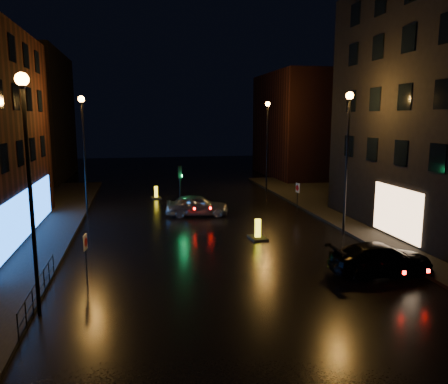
{
  "coord_description": "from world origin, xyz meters",
  "views": [
    {
      "loc": [
        -4.22,
        -17.53,
        6.93
      ],
      "look_at": [
        0.5,
        6.09,
        2.8
      ],
      "focal_mm": 35.0,
      "sensor_mm": 36.0,
      "label": 1
    }
  ],
  "objects_px": {
    "dark_sedan": "(381,259)",
    "bollard_far": "(156,196)",
    "traffic_signal": "(180,206)",
    "silver_hatchback": "(197,205)",
    "road_sign_right": "(298,190)",
    "road_sign_left": "(86,246)",
    "bollard_near": "(258,234)"
  },
  "relations": [
    {
      "from": "dark_sedan",
      "to": "bollard_far",
      "type": "xyz_separation_m",
      "value": [
        -9.05,
        20.64,
        -0.46
      ]
    },
    {
      "from": "silver_hatchback",
      "to": "road_sign_left",
      "type": "xyz_separation_m",
      "value": [
        -6.35,
        -11.52,
        0.76
      ]
    },
    {
      "from": "road_sign_left",
      "to": "road_sign_right",
      "type": "bearing_deg",
      "value": 47.67
    },
    {
      "from": "bollard_near",
      "to": "dark_sedan",
      "type": "bearing_deg",
      "value": -63.1
    },
    {
      "from": "road_sign_left",
      "to": "silver_hatchback",
      "type": "bearing_deg",
      "value": 69.47
    },
    {
      "from": "bollard_far",
      "to": "road_sign_right",
      "type": "relative_size",
      "value": 0.59
    },
    {
      "from": "bollard_far",
      "to": "road_sign_left",
      "type": "bearing_deg",
      "value": -105.92
    },
    {
      "from": "traffic_signal",
      "to": "silver_hatchback",
      "type": "height_order",
      "value": "traffic_signal"
    },
    {
      "from": "traffic_signal",
      "to": "road_sign_left",
      "type": "height_order",
      "value": "traffic_signal"
    },
    {
      "from": "traffic_signal",
      "to": "dark_sedan",
      "type": "relative_size",
      "value": 0.73
    },
    {
      "from": "traffic_signal",
      "to": "road_sign_right",
      "type": "bearing_deg",
      "value": -10.14
    },
    {
      "from": "silver_hatchback",
      "to": "road_sign_right",
      "type": "relative_size",
      "value": 2.05
    },
    {
      "from": "silver_hatchback",
      "to": "bollard_near",
      "type": "xyz_separation_m",
      "value": [
        2.62,
        -6.67,
        -0.5
      ]
    },
    {
      "from": "silver_hatchback",
      "to": "dark_sedan",
      "type": "relative_size",
      "value": 0.93
    },
    {
      "from": "dark_sedan",
      "to": "bollard_far",
      "type": "relative_size",
      "value": 3.75
    },
    {
      "from": "road_sign_right",
      "to": "silver_hatchback",
      "type": "bearing_deg",
      "value": -9.21
    },
    {
      "from": "silver_hatchback",
      "to": "road_sign_right",
      "type": "distance_m",
      "value": 7.5
    },
    {
      "from": "silver_hatchback",
      "to": "bollard_far",
      "type": "distance_m",
      "value": 7.86
    },
    {
      "from": "bollard_far",
      "to": "traffic_signal",
      "type": "bearing_deg",
      "value": -80.72
    },
    {
      "from": "traffic_signal",
      "to": "bollard_far",
      "type": "bearing_deg",
      "value": 103.88
    },
    {
      "from": "road_sign_left",
      "to": "bollard_far",
      "type": "bearing_deg",
      "value": 87.03
    },
    {
      "from": "silver_hatchback",
      "to": "dark_sedan",
      "type": "xyz_separation_m",
      "value": [
        6.48,
        -13.23,
        -0.07
      ]
    },
    {
      "from": "silver_hatchback",
      "to": "bollard_far",
      "type": "height_order",
      "value": "silver_hatchback"
    },
    {
      "from": "traffic_signal",
      "to": "bollard_far",
      "type": "xyz_separation_m",
      "value": [
        -1.51,
        6.1,
        -0.27
      ]
    },
    {
      "from": "silver_hatchback",
      "to": "dark_sedan",
      "type": "bearing_deg",
      "value": -147.33
    },
    {
      "from": "dark_sedan",
      "to": "bollard_far",
      "type": "height_order",
      "value": "dark_sedan"
    },
    {
      "from": "traffic_signal",
      "to": "road_sign_left",
      "type": "bearing_deg",
      "value": -112.44
    },
    {
      "from": "road_sign_left",
      "to": "road_sign_right",
      "type": "height_order",
      "value": "road_sign_right"
    },
    {
      "from": "traffic_signal",
      "to": "road_sign_right",
      "type": "xyz_separation_m",
      "value": [
        8.51,
        -1.52,
        1.12
      ]
    },
    {
      "from": "silver_hatchback",
      "to": "bollard_near",
      "type": "distance_m",
      "value": 7.18
    },
    {
      "from": "traffic_signal",
      "to": "dark_sedan",
      "type": "height_order",
      "value": "traffic_signal"
    },
    {
      "from": "dark_sedan",
      "to": "road_sign_right",
      "type": "relative_size",
      "value": 2.2
    }
  ]
}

